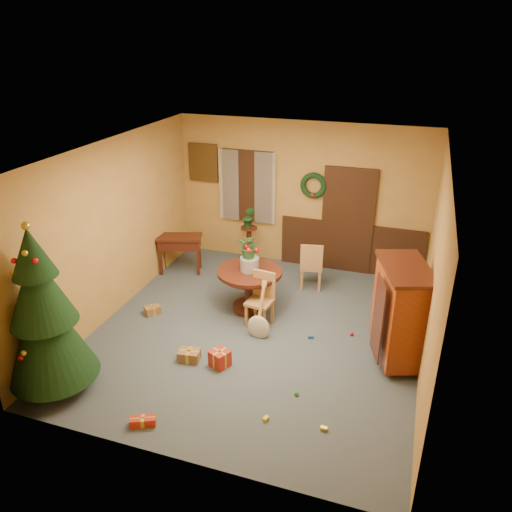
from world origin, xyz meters
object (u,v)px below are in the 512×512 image
at_px(dining_table, 250,282).
at_px(sideboard, 401,310).
at_px(christmas_tree, 44,314).
at_px(writing_desk, 180,245).
at_px(chair_near, 261,297).

bearing_deg(dining_table, sideboard, -13.95).
bearing_deg(sideboard, christmas_tree, -153.57).
distance_m(dining_table, writing_desk, 2.03).
xyz_separation_m(dining_table, chair_near, (0.32, -0.34, -0.04)).
relative_size(chair_near, sideboard, 0.60).
xyz_separation_m(dining_table, sideboard, (2.49, -0.62, 0.27)).
height_order(chair_near, christmas_tree, christmas_tree).
bearing_deg(christmas_tree, dining_table, 56.69).
bearing_deg(chair_near, christmas_tree, -131.34).
bearing_deg(writing_desk, chair_near, -31.63).
distance_m(chair_near, christmas_tree, 3.29).
xyz_separation_m(chair_near, christmas_tree, (-2.13, -2.42, 0.66)).
bearing_deg(writing_desk, christmas_tree, -90.34).
bearing_deg(christmas_tree, sideboard, 26.43).
relative_size(chair_near, writing_desk, 0.95).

